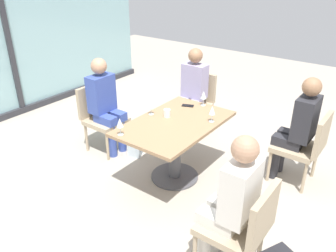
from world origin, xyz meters
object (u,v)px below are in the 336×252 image
Objects in this scene: person_front_left at (232,199)px; handbag_0 at (136,143)px; wine_glass_3 at (151,104)px; wine_glass_0 at (120,123)px; wine_glass_1 at (212,111)px; wine_glass_2 at (203,95)px; chair_front_left at (242,225)px; cell_phone_on_table at (188,106)px; chair_far_right at (196,100)px; chair_near_window at (101,114)px; chair_front_right at (305,144)px; person_far_right at (192,89)px; person_front_right at (299,125)px; person_near_window at (105,102)px; coffee_cup at (167,113)px; dining_table_main at (175,137)px.

person_front_left is 4.20× the size of handbag_0.
wine_glass_3 is (0.79, 1.45, 0.16)m from person_front_left.
wine_glass_3 is at bearing 6.79° from wine_glass_0.
wine_glass_1 is 0.47m from wine_glass_2.
chair_front_left is 1.86m from cell_phone_on_table.
chair_far_right is at bearing 38.63° from person_front_left.
handbag_0 is at bearing 93.99° from cell_phone_on_table.
person_front_left is at bearing -108.94° from chair_near_window.
wine_glass_0 is (-1.38, 1.49, 0.37)m from chair_front_right.
chair_far_right is at bearing -0.00° from person_far_right.
chair_near_window is at bearing 108.94° from person_front_right.
person_front_left is at bearing 90.00° from chair_front_left.
person_far_right reaches higher than wine_glass_3.
person_near_window is at bearing 87.61° from handbag_0.
chair_far_right is 4.70× the size of wine_glass_2.
coffee_cup is at bearing -87.02° from chair_near_window.
cell_phone_on_table reaches higher than handbag_0.
dining_table_main is 7.11× the size of wine_glass_1.
dining_table_main is at bearing 128.13° from wine_glass_1.
wine_glass_0 and wine_glass_3 have the same top height.
person_front_right reaches higher than chair_front_left.
chair_front_left is 4.70× the size of wine_glass_3.
chair_far_right is 0.69× the size of person_front_right.
coffee_cup is (0.64, -0.12, -0.09)m from wine_glass_0.
chair_front_left is 6.04× the size of cell_phone_on_table.
person_far_right is at bearing 23.97° from dining_table_main.
cell_phone_on_table reaches higher than dining_table_main.
person_front_left is 2.45m from person_far_right.
person_far_right is (1.07, -0.74, 0.20)m from chair_near_window.
person_front_left is at bearing -109.81° from person_near_window.
person_far_right is at bearing 7.13° from wine_glass_3.
dining_table_main is 1.51× the size of chair_far_right.
wine_glass_0 is at bearing 134.94° from person_front_right.
chair_front_right is at bearing -99.37° from person_far_right.
chair_front_left is 4.70× the size of wine_glass_1.
dining_table_main reaches higher than handbag_0.
wine_glass_2 is (-0.49, -0.47, 0.16)m from person_far_right.
wine_glass_1 is 1.00× the size of wine_glass_2.
person_near_window is (-0.00, 1.10, 0.16)m from dining_table_main.
chair_far_right reaches higher than cell_phone_on_table.
person_near_window and person_front_right have the same top height.
cell_phone_on_table is at bearing 47.16° from chair_front_left.
person_far_right reaches higher than cell_phone_on_table.
cell_phone_on_table is (1.25, 1.35, 0.24)m from chair_front_left.
wine_glass_1 is 0.52m from cell_phone_on_table.
wine_glass_0 reaches higher than handbag_0.
wine_glass_1 is at bearing -80.78° from chair_near_window.
wine_glass_3 reaches higher than dining_table_main.
chair_front_left is at bearing -138.64° from wine_glass_2.
person_near_window is 1.00× the size of person_far_right.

